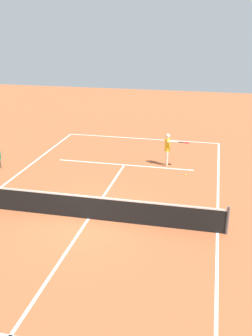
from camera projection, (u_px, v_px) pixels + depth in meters
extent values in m
plane|color=#AD5933|center=(88.00, 219.00, 14.98)|extent=(60.00, 60.00, 0.00)
cube|color=white|center=(142.00, 139.00, 25.13)|extent=(9.69, 0.10, 0.01)
cube|color=white|center=(217.00, 233.00, 13.97)|extent=(0.10, 22.27, 0.01)
cube|color=white|center=(124.00, 165.00, 20.56)|extent=(7.27, 0.10, 0.01)
cube|color=white|center=(10.00, 336.00, 9.39)|extent=(7.27, 0.10, 0.01)
cube|color=white|center=(88.00, 219.00, 14.98)|extent=(0.10, 12.25, 0.01)
cylinder|color=#4C4C51|center=(227.00, 221.00, 13.72)|extent=(0.10, 0.10, 1.07)
cube|color=black|center=(88.00, 208.00, 14.82)|extent=(10.29, 0.03, 0.91)
cube|color=white|center=(88.00, 197.00, 14.65)|extent=(10.29, 0.04, 0.06)
cylinder|color=beige|center=(167.00, 157.00, 20.47)|extent=(0.12, 0.12, 0.80)
cylinder|color=beige|center=(167.00, 159.00, 20.29)|extent=(0.12, 0.12, 0.80)
cylinder|color=yellow|center=(167.00, 145.00, 20.13)|extent=(0.28, 0.28, 0.62)
sphere|color=beige|center=(168.00, 136.00, 19.95)|extent=(0.23, 0.23, 0.23)
cylinder|color=beige|center=(168.00, 143.00, 20.29)|extent=(0.09, 0.09, 0.55)
cylinder|color=beige|center=(173.00, 142.00, 19.82)|extent=(0.56, 0.10, 0.09)
cylinder|color=black|center=(181.00, 142.00, 19.74)|extent=(0.26, 0.04, 0.04)
ellipsoid|color=red|center=(187.00, 143.00, 19.69)|extent=(0.33, 0.29, 0.04)
sphere|color=#CCE033|center=(185.00, 175.00, 19.18)|extent=(0.07, 0.07, 0.07)
cylinder|color=#262626|center=(0.00, 164.00, 20.05)|extent=(0.04, 0.04, 0.45)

